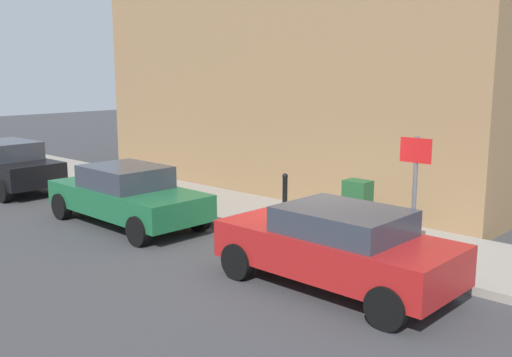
{
  "coord_description": "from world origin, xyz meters",
  "views": [
    {
      "loc": [
        -8.53,
        -6.44,
        3.58
      ],
      "look_at": [
        0.9,
        2.25,
        1.2
      ],
      "focal_mm": 40.94,
      "sensor_mm": 36.0,
      "label": 1
    }
  ],
  "objects_px": {
    "car_red": "(337,246)",
    "car_green": "(127,195)",
    "bollard_near_cabinet": "(285,193)",
    "street_sign": "(415,180)",
    "utility_cabinet": "(357,209)",
    "car_black": "(5,165)"
  },
  "relations": [
    {
      "from": "car_red",
      "to": "car_green",
      "type": "xyz_separation_m",
      "value": [
        0.06,
        5.98,
        -0.02
      ]
    },
    {
      "from": "car_red",
      "to": "bollard_near_cabinet",
      "type": "xyz_separation_m",
      "value": [
        2.73,
        3.39,
        -0.03
      ]
    },
    {
      "from": "bollard_near_cabinet",
      "to": "street_sign",
      "type": "height_order",
      "value": "street_sign"
    },
    {
      "from": "utility_cabinet",
      "to": "bollard_near_cabinet",
      "type": "xyz_separation_m",
      "value": [
        0.1,
        2.08,
        0.02
      ]
    },
    {
      "from": "car_green",
      "to": "car_black",
      "type": "relative_size",
      "value": 1.05
    },
    {
      "from": "car_green",
      "to": "bollard_near_cabinet",
      "type": "xyz_separation_m",
      "value": [
        2.67,
        -2.58,
        -0.02
      ]
    },
    {
      "from": "car_green",
      "to": "car_black",
      "type": "distance_m",
      "value": 5.97
    },
    {
      "from": "utility_cabinet",
      "to": "street_sign",
      "type": "distance_m",
      "value": 2.26
    },
    {
      "from": "car_green",
      "to": "utility_cabinet",
      "type": "height_order",
      "value": "car_green"
    },
    {
      "from": "car_red",
      "to": "car_black",
      "type": "distance_m",
      "value": 11.95
    },
    {
      "from": "car_red",
      "to": "car_black",
      "type": "xyz_separation_m",
      "value": [
        -0.11,
        11.95,
        0.04
      ]
    },
    {
      "from": "car_green",
      "to": "utility_cabinet",
      "type": "relative_size",
      "value": 3.79
    },
    {
      "from": "car_black",
      "to": "utility_cabinet",
      "type": "xyz_separation_m",
      "value": [
        2.74,
        -10.63,
        -0.1
      ]
    },
    {
      "from": "bollard_near_cabinet",
      "to": "car_red",
      "type": "bearing_deg",
      "value": -128.84
    },
    {
      "from": "bollard_near_cabinet",
      "to": "car_black",
      "type": "bearing_deg",
      "value": 108.36
    },
    {
      "from": "car_black",
      "to": "bollard_near_cabinet",
      "type": "height_order",
      "value": "car_black"
    },
    {
      "from": "utility_cabinet",
      "to": "car_red",
      "type": "bearing_deg",
      "value": -153.47
    },
    {
      "from": "car_green",
      "to": "car_red",
      "type": "bearing_deg",
      "value": -179.31
    },
    {
      "from": "car_red",
      "to": "street_sign",
      "type": "xyz_separation_m",
      "value": [
        1.67,
        -0.48,
        0.92
      ]
    },
    {
      "from": "bollard_near_cabinet",
      "to": "street_sign",
      "type": "distance_m",
      "value": 4.13
    },
    {
      "from": "street_sign",
      "to": "utility_cabinet",
      "type": "bearing_deg",
      "value": 61.85
    },
    {
      "from": "car_green",
      "to": "utility_cabinet",
      "type": "xyz_separation_m",
      "value": [
        2.57,
        -4.66,
        -0.04
      ]
    }
  ]
}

